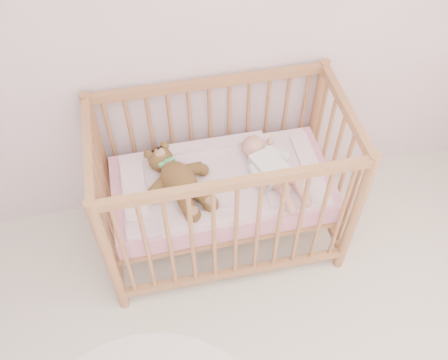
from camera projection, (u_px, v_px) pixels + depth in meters
name	position (u px, v px, depth m)	size (l,w,h in m)	color
wall_back	(189.00, 15.00, 2.38)	(4.00, 0.02, 2.70)	silver
crib	(222.00, 187.00, 2.80)	(1.36, 0.76, 1.00)	#B37E4C
mattress	(222.00, 188.00, 2.82)	(1.22, 0.62, 0.13)	pink
blanket	(222.00, 180.00, 2.76)	(1.10, 0.58, 0.06)	pink
baby	(270.00, 166.00, 2.72)	(0.28, 0.58, 0.14)	white
teddy_bear	(179.00, 180.00, 2.65)	(0.39, 0.55, 0.15)	brown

